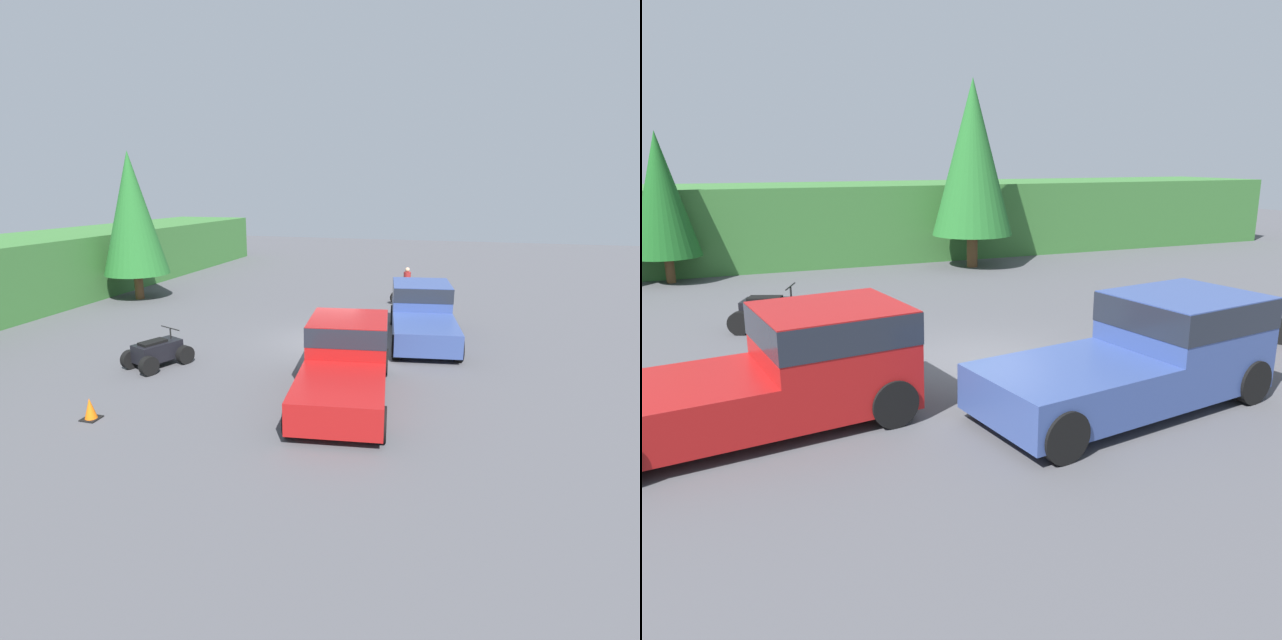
{
  "view_description": "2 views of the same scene",
  "coord_description": "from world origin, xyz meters",
  "views": [
    {
      "loc": [
        -17.1,
        -4.57,
        5.48
      ],
      "look_at": [
        -0.47,
        0.16,
        0.95
      ],
      "focal_mm": 28.0,
      "sensor_mm": 36.0,
      "label": 1
    },
    {
      "loc": [
        -5.5,
        -11.83,
        4.35
      ],
      "look_at": [
        -0.47,
        0.16,
        0.95
      ],
      "focal_mm": 35.0,
      "sensor_mm": 36.0,
      "label": 2
    }
  ],
  "objects": [
    {
      "name": "ground_plane",
      "position": [
        0.0,
        0.0,
        0.0
      ],
      "size": [
        80.0,
        80.0,
        0.0
      ],
      "primitive_type": "plane",
      "color": "#4C4C51"
    },
    {
      "name": "pickup_truck_second",
      "position": [
        1.79,
        -3.26,
        1.01
      ],
      "size": [
        5.76,
        3.05,
        1.92
      ],
      "rotation": [
        0.0,
        0.0,
        0.15
      ],
      "color": "#334784",
      "rests_on": "ground_plane"
    },
    {
      "name": "tree_mid_right",
      "position": [
        4.66,
        11.32,
        4.3
      ],
      "size": [
        3.22,
        3.22,
        7.32
      ],
      "color": "brown",
      "rests_on": "ground_plane"
    },
    {
      "name": "pickup_truck_red",
      "position": [
        -4.4,
        -1.7,
        1.01
      ],
      "size": [
        5.52,
        2.98,
        1.92
      ],
      "rotation": [
        0.0,
        0.0,
        0.14
      ],
      "color": "maroon",
      "rests_on": "ground_plane"
    },
    {
      "name": "quad_atv",
      "position": [
        -3.99,
        4.54,
        0.45
      ],
      "size": [
        2.26,
        1.84,
        1.16
      ],
      "rotation": [
        0.0,
        0.0,
        -0.38
      ],
      "color": "black",
      "rests_on": "ground_plane"
    },
    {
      "name": "hillside_backdrop",
      "position": [
        0.0,
        16.0,
        1.61
      ],
      "size": [
        44.0,
        6.0,
        3.22
      ],
      "color": "#387033",
      "rests_on": "ground_plane"
    },
    {
      "name": "tree_mid_left",
      "position": [
        -6.62,
        12.41,
        3.08
      ],
      "size": [
        2.31,
        2.31,
        5.24
      ],
      "color": "brown",
      "rests_on": "ground_plane"
    }
  ]
}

